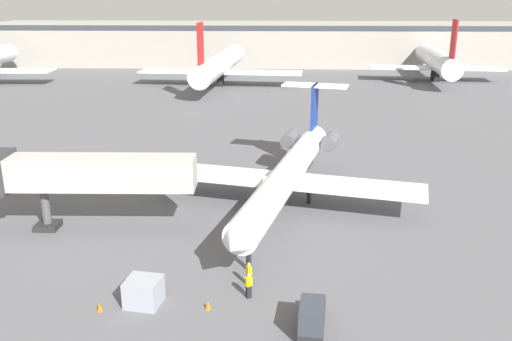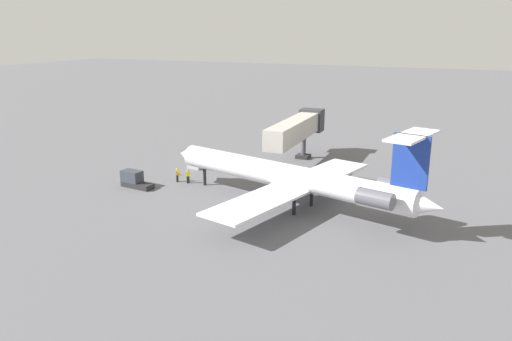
% 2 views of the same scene
% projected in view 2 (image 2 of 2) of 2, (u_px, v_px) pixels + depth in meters
% --- Properties ---
extents(ground_plane, '(400.00, 400.00, 0.10)m').
position_uv_depth(ground_plane, '(294.00, 205.00, 52.37)').
color(ground_plane, '#5B5B60').
extents(regional_jet, '(24.17, 31.01, 9.17)m').
position_uv_depth(regional_jet, '(296.00, 177.00, 50.27)').
color(regional_jet, white).
rests_on(regional_jet, ground_plane).
extents(jet_bridge, '(17.14, 3.25, 6.44)m').
position_uv_depth(jet_bridge, '(298.00, 128.00, 67.33)').
color(jet_bridge, '#B7B2A8').
rests_on(jet_bridge, ground_plane).
extents(ground_crew_marshaller, '(0.41, 0.47, 1.69)m').
position_uv_depth(ground_crew_marshaller, '(188.00, 176.00, 59.27)').
color(ground_crew_marshaller, black).
rests_on(ground_crew_marshaller, ground_plane).
extents(ground_crew_loader, '(0.48, 0.43, 1.69)m').
position_uv_depth(ground_crew_loader, '(177.00, 175.00, 59.80)').
color(ground_crew_loader, black).
rests_on(ground_crew_loader, ground_plane).
extents(baggage_tug_lead, '(1.87, 4.14, 1.90)m').
position_uv_depth(baggage_tug_lead, '(134.00, 180.00, 57.83)').
color(baggage_tug_lead, '#262628').
rests_on(baggage_tug_lead, ground_plane).
extents(cargo_container_uld, '(2.37, 2.24, 1.71)m').
position_uv_depth(cargo_container_uld, '(198.00, 161.00, 65.83)').
color(cargo_container_uld, '#999EA8').
rests_on(cargo_container_uld, ground_plane).
extents(traffic_cone_near, '(0.36, 0.36, 0.55)m').
position_uv_depth(traffic_cone_near, '(202.00, 160.00, 68.55)').
color(traffic_cone_near, orange).
rests_on(traffic_cone_near, ground_plane).
extents(traffic_cone_mid, '(0.36, 0.36, 0.55)m').
position_uv_depth(traffic_cone_mid, '(179.00, 173.00, 62.63)').
color(traffic_cone_mid, orange).
rests_on(traffic_cone_mid, ground_plane).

